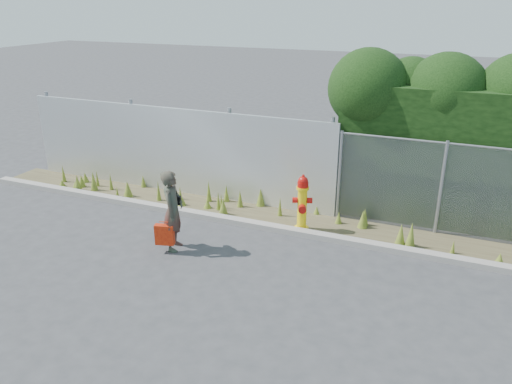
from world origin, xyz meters
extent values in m
plane|color=#363639|center=(0.00, 0.00, 0.00)|extent=(80.00, 80.00, 0.00)
cube|color=gray|center=(0.00, 1.80, 0.06)|extent=(16.00, 0.22, 0.12)
cube|color=#4B422B|center=(0.00, 2.40, 0.01)|extent=(16.00, 1.20, 0.01)
cone|color=#566B20|center=(-1.42, 2.10, 0.20)|extent=(0.22, 0.22, 0.41)
cone|color=#566B20|center=(-0.27, 3.01, 0.23)|extent=(0.10, 0.10, 0.47)
cone|color=#566B20|center=(-4.17, 2.90, 0.17)|extent=(0.14, 0.14, 0.34)
cone|color=#566B20|center=(-5.68, 2.05, 0.12)|extent=(0.23, 0.23, 0.24)
cone|color=#566B20|center=(-1.93, 2.30, 0.11)|extent=(0.20, 0.20, 0.22)
cone|color=#566B20|center=(1.72, 2.77, 0.20)|extent=(0.19, 0.19, 0.40)
cone|color=#566B20|center=(2.58, 2.15, 0.23)|extent=(0.21, 0.21, 0.46)
cone|color=#566B20|center=(-5.60, 2.03, 0.22)|extent=(0.20, 0.20, 0.44)
cone|color=#566B20|center=(-5.84, 2.61, 0.14)|extent=(0.19, 0.19, 0.28)
cone|color=#566B20|center=(-1.24, 2.67, 0.22)|extent=(0.15, 0.15, 0.43)
cone|color=#566B20|center=(-2.10, 2.69, 0.27)|extent=(0.14, 0.14, 0.54)
cone|color=#566B20|center=(-5.69, 2.29, 0.17)|extent=(0.20, 0.20, 0.34)
cone|color=#566B20|center=(-1.63, 2.42, 0.19)|extent=(0.08, 0.08, 0.38)
cone|color=#566B20|center=(0.58, 2.96, 0.10)|extent=(0.14, 0.14, 0.20)
cone|color=#566B20|center=(1.17, 2.65, 0.14)|extent=(0.16, 0.16, 0.29)
cone|color=#566B20|center=(-6.41, 2.41, 0.24)|extent=(0.12, 0.12, 0.48)
cone|color=#566B20|center=(1.71, 2.64, 0.20)|extent=(0.22, 0.22, 0.41)
cone|color=#566B20|center=(-2.82, 2.54, 0.17)|extent=(0.10, 0.10, 0.34)
cone|color=#566B20|center=(-5.34, 2.50, 0.22)|extent=(0.09, 0.09, 0.45)
cone|color=#566B20|center=(-2.59, 2.22, 0.13)|extent=(0.21, 0.21, 0.25)
cone|color=#566B20|center=(4.42, 2.00, 0.13)|extent=(0.20, 0.20, 0.25)
cone|color=#566B20|center=(-0.82, 2.92, 0.22)|extent=(0.21, 0.21, 0.45)
cone|color=#566B20|center=(-1.64, 2.30, 0.23)|extent=(0.11, 0.11, 0.47)
cone|color=#566B20|center=(-0.18, 2.54, 0.24)|extent=(0.11, 0.11, 0.47)
cone|color=#566B20|center=(-6.20, 2.10, 0.09)|extent=(0.19, 0.19, 0.18)
cone|color=#566B20|center=(-4.14, 2.19, 0.21)|extent=(0.24, 0.24, 0.42)
cone|color=#566B20|center=(2.78, 2.10, 0.27)|extent=(0.20, 0.20, 0.54)
cone|color=#566B20|center=(-3.27, 2.26, 0.26)|extent=(0.12, 0.12, 0.52)
cone|color=#566B20|center=(-5.65, 2.05, 0.11)|extent=(0.08, 0.08, 0.22)
cone|color=#566B20|center=(-5.22, 2.21, 0.26)|extent=(0.19, 0.19, 0.52)
cone|color=#566B20|center=(-1.69, 2.85, 0.22)|extent=(0.15, 0.15, 0.44)
cone|color=#566B20|center=(-4.83, 2.41, 0.23)|extent=(0.10, 0.10, 0.46)
cone|color=#566B20|center=(3.59, 2.14, 0.15)|extent=(0.10, 0.10, 0.29)
cone|color=#566B20|center=(-4.39, 2.08, 0.14)|extent=(0.08, 0.08, 0.28)
cube|color=silver|center=(-3.25, 3.00, 1.10)|extent=(8.50, 0.08, 2.20)
cylinder|color=gray|center=(-7.30, 3.12, 1.15)|extent=(0.10, 0.10, 2.30)
cylinder|color=gray|center=(-4.50, 3.12, 1.15)|extent=(0.10, 0.10, 2.30)
cylinder|color=gray|center=(-1.70, 3.12, 1.15)|extent=(0.10, 0.10, 2.30)
cylinder|color=gray|center=(0.80, 3.12, 1.15)|extent=(0.10, 0.10, 2.30)
cube|color=gray|center=(4.25, 3.00, 1.00)|extent=(6.50, 0.03, 2.00)
cylinder|color=gray|center=(4.25, 3.00, 2.00)|extent=(6.50, 0.04, 0.04)
cylinder|color=gray|center=(1.05, 3.00, 1.02)|extent=(0.07, 0.07, 2.05)
cylinder|color=gray|center=(3.20, 3.00, 1.02)|extent=(0.07, 0.07, 2.05)
sphere|color=black|center=(1.38, 3.85, 2.84)|extent=(1.79, 1.79, 1.79)
sphere|color=black|center=(2.24, 4.28, 2.87)|extent=(1.33, 1.33, 1.33)
sphere|color=black|center=(3.01, 4.03, 2.81)|extent=(1.75, 1.75, 1.75)
sphere|color=black|center=(3.89, 3.88, 2.36)|extent=(1.11, 1.11, 1.11)
cylinder|color=yellow|center=(0.50, 2.05, 0.03)|extent=(0.31, 0.31, 0.07)
cylinder|color=yellow|center=(0.50, 2.05, 0.48)|extent=(0.20, 0.20, 0.95)
cylinder|color=yellow|center=(0.50, 2.05, 0.97)|extent=(0.27, 0.27, 0.06)
cylinder|color=#B20F0A|center=(0.50, 2.05, 1.05)|extent=(0.24, 0.24, 0.11)
sphere|color=#B20F0A|center=(0.50, 2.05, 1.13)|extent=(0.21, 0.21, 0.21)
cylinder|color=#B20F0A|center=(0.50, 2.05, 1.24)|extent=(0.06, 0.06, 0.06)
cylinder|color=#B20F0A|center=(0.34, 2.05, 0.69)|extent=(0.11, 0.12, 0.12)
cylinder|color=#B20F0A|center=(0.66, 2.05, 0.69)|extent=(0.11, 0.12, 0.12)
cylinder|color=#B20F0A|center=(0.50, 1.90, 0.56)|extent=(0.17, 0.13, 0.17)
imported|color=#0D573D|center=(-1.60, 0.26, 0.82)|extent=(0.52, 0.68, 1.65)
cube|color=#A41809|center=(-1.67, 0.02, 0.39)|extent=(0.37, 0.14, 0.41)
cylinder|color=#A41809|center=(-1.67, 0.02, 0.67)|extent=(0.18, 0.02, 0.02)
cube|color=black|center=(-1.61, 0.40, 0.99)|extent=(0.23, 0.09, 0.17)
camera|label=1|loc=(3.36, -7.40, 4.74)|focal=35.00mm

